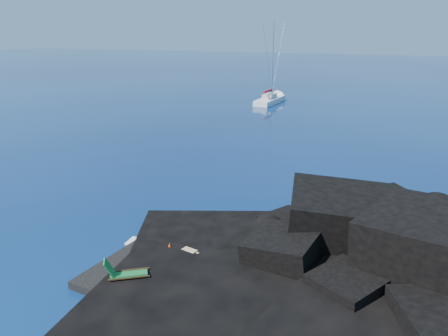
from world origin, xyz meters
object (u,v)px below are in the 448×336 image
at_px(deck_chair, 129,269).
at_px(marker_cone, 170,247).
at_px(sunbather, 189,252).
at_px(sailboat, 270,103).

bearing_deg(deck_chair, marker_cone, 50.11).
bearing_deg(sunbather, marker_cone, -162.83).
xyz_separation_m(sunbather, marker_cone, (-1.02, -0.08, 0.06)).
relative_size(deck_chair, marker_cone, 3.66).
bearing_deg(marker_cone, deck_chair, -95.43).
relative_size(sunbather, marker_cone, 3.76).
bearing_deg(sunbather, deck_chair, -100.44).
bearing_deg(marker_cone, sailboat, 101.15).
height_order(sailboat, sunbather, sailboat).
height_order(deck_chair, marker_cone, deck_chair).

